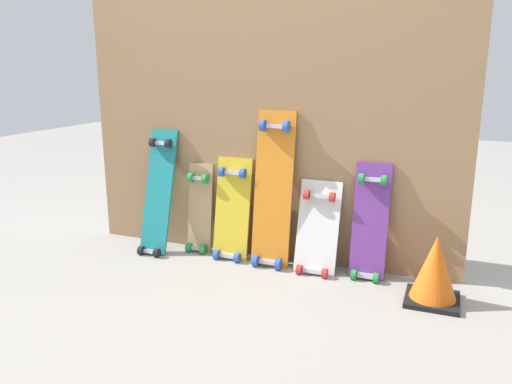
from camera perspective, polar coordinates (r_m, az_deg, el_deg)
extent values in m
plane|color=#9E9991|center=(3.11, 0.48, -7.53)|extent=(12.00, 12.00, 0.00)
cube|color=#99724C|center=(2.97, 1.00, 8.85)|extent=(2.31, 0.04, 1.75)
cube|color=#197A7F|center=(3.22, -10.99, -0.61)|extent=(0.18, 0.25, 0.83)
cube|color=#B7B7BF|center=(3.23, -11.86, -6.61)|extent=(0.08, 0.04, 0.03)
cube|color=#B7B7BF|center=(3.22, -10.60, 5.44)|extent=(0.08, 0.04, 0.03)
cylinder|color=black|center=(3.24, -12.86, -6.47)|extent=(0.03, 0.05, 0.05)
cylinder|color=black|center=(3.18, -11.17, -6.78)|extent=(0.03, 0.05, 0.05)
cylinder|color=black|center=(3.23, -11.62, 5.52)|extent=(0.03, 0.05, 0.05)
cylinder|color=black|center=(3.17, -9.90, 5.44)|extent=(0.03, 0.05, 0.05)
cube|color=tan|center=(3.20, -6.34, -2.35)|extent=(0.16, 0.08, 0.62)
cube|color=#B7B7BF|center=(3.22, -6.65, -6.31)|extent=(0.07, 0.04, 0.03)
cube|color=#B7B7BF|center=(3.14, -6.45, 1.58)|extent=(0.07, 0.04, 0.03)
cylinder|color=#268C3F|center=(3.23, -7.59, -6.25)|extent=(0.03, 0.06, 0.06)
cylinder|color=#268C3F|center=(3.19, -5.99, -6.50)|extent=(0.03, 0.06, 0.06)
cylinder|color=#268C3F|center=(3.15, -7.41, 1.62)|extent=(0.03, 0.06, 0.06)
cylinder|color=#268C3F|center=(3.10, -5.78, 1.48)|extent=(0.03, 0.06, 0.06)
cube|color=gold|center=(3.07, -2.69, -2.50)|extent=(0.22, 0.14, 0.68)
cube|color=#B7B7BF|center=(3.09, -3.18, -7.21)|extent=(0.10, 0.04, 0.03)
cube|color=#B7B7BF|center=(3.02, -2.58, 2.21)|extent=(0.10, 0.04, 0.03)
cylinder|color=#3359B2|center=(3.10, -4.49, -7.08)|extent=(0.03, 0.06, 0.06)
cylinder|color=#3359B2|center=(3.04, -2.13, -7.44)|extent=(0.03, 0.06, 0.06)
cylinder|color=#3359B2|center=(3.04, -3.91, 2.31)|extent=(0.03, 0.06, 0.06)
cylinder|color=#3359B2|center=(2.98, -1.50, 2.11)|extent=(0.03, 0.06, 0.06)
cube|color=orange|center=(2.93, 1.95, -0.30)|extent=(0.23, 0.15, 0.96)
cube|color=#B7B7BF|center=(2.97, 1.36, -7.91)|extent=(0.10, 0.04, 0.03)
cube|color=#B7B7BF|center=(2.88, 2.23, 7.47)|extent=(0.10, 0.04, 0.03)
cylinder|color=#3359B2|center=(2.98, -0.05, -7.80)|extent=(0.03, 0.07, 0.07)
cylinder|color=#3359B2|center=(2.94, 2.55, -8.17)|extent=(0.03, 0.07, 0.07)
cylinder|color=#3359B2|center=(2.89, 0.78, 7.54)|extent=(0.03, 0.07, 0.07)
cylinder|color=#3359B2|center=(2.84, 3.47, 7.41)|extent=(0.03, 0.07, 0.07)
cube|color=silver|center=(2.89, 6.97, -4.68)|extent=(0.24, 0.18, 0.59)
cube|color=#B7B7BF|center=(2.89, 6.43, -8.89)|extent=(0.11, 0.04, 0.03)
cube|color=#B7B7BF|center=(2.87, 7.27, -0.46)|extent=(0.11, 0.04, 0.03)
cylinder|color=red|center=(2.89, 4.91, -8.73)|extent=(0.03, 0.05, 0.05)
cylinder|color=red|center=(2.86, 7.80, -9.11)|extent=(0.03, 0.05, 0.05)
cylinder|color=red|center=(2.87, 5.75, -0.31)|extent=(0.03, 0.05, 0.05)
cylinder|color=red|center=(2.83, 8.64, -0.58)|extent=(0.03, 0.05, 0.05)
cube|color=#6B338C|center=(2.84, 12.76, -3.92)|extent=(0.19, 0.13, 0.71)
cube|color=#B7B7BF|center=(2.87, 12.26, -9.24)|extent=(0.09, 0.04, 0.03)
cube|color=#B7B7BF|center=(2.79, 13.12, 1.41)|extent=(0.09, 0.04, 0.03)
cylinder|color=#268C3F|center=(2.86, 11.01, -9.18)|extent=(0.03, 0.06, 0.06)
cylinder|color=#268C3F|center=(2.84, 13.42, -9.45)|extent=(0.03, 0.06, 0.06)
cylinder|color=#268C3F|center=(2.78, 11.85, 1.50)|extent=(0.03, 0.06, 0.06)
cylinder|color=#268C3F|center=(2.77, 14.30, 1.29)|extent=(0.03, 0.06, 0.06)
cube|color=black|center=(2.72, 19.31, -11.40)|extent=(0.26, 0.26, 0.02)
cone|color=orange|center=(2.65, 19.61, -8.01)|extent=(0.23, 0.23, 0.32)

